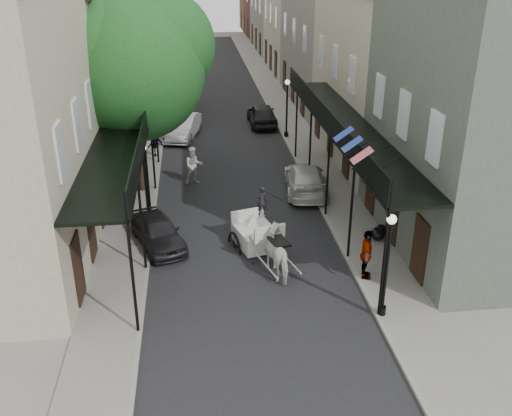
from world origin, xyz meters
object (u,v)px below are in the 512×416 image
object	(u,v)px
pedestrian_walking	(194,166)
car_right_far	(262,115)
car_left_near	(158,231)
car_left_mid	(183,127)
tree_far	(155,35)
tree_near	(142,62)
car_right_near	(305,179)
carriage	(252,218)
pedestrian_sidewalk_right	(366,255)
lamppost_right_near	(387,264)
car_left_far	(171,106)
lamppost_left	(146,183)
pedestrian_sidewalk_left	(155,143)
horse	(280,253)
lamppost_right_far	(287,107)

from	to	relation	value
pedestrian_walking	car_right_far	distance (m)	11.49
car_left_near	car_left_mid	bearing A→B (deg)	66.25
tree_far	pedestrian_walking	world-z (taller)	tree_far
car_left_mid	car_right_far	distance (m)	5.98
tree_near	car_right_near	xyz separation A→B (m)	(7.80, -1.18, -5.79)
carriage	pedestrian_walking	size ratio (longest dim) A/B	1.47
pedestrian_walking	pedestrian_sidewalk_right	xyz separation A→B (m)	(6.20, -10.41, 0.08)
lamppost_right_near	car_left_far	world-z (taller)	lamppost_right_near
lamppost_left	car_left_mid	size ratio (longest dim) A/B	0.81
pedestrian_sidewalk_left	car_right_far	bearing A→B (deg)	-171.51
car_left_near	car_right_near	distance (m)	8.77
horse	car_right_far	size ratio (longest dim) A/B	0.47
pedestrian_sidewalk_right	car_left_mid	xyz separation A→B (m)	(-6.80, 18.43, -0.33)
car_left_near	car_right_near	bearing A→B (deg)	14.89
tree_far	pedestrian_sidewalk_left	world-z (taller)	tree_far
pedestrian_sidewalk_left	car_left_far	size ratio (longest dim) A/B	0.29
pedestrian_walking	tree_far	bearing A→B (deg)	88.93
pedestrian_sidewalk_left	carriage	bearing A→B (deg)	79.94
lamppost_right_near	car_left_near	distance (m)	9.86
pedestrian_sidewalk_left	tree_near	bearing A→B (deg)	58.05
car_left_near	tree_near	bearing A→B (deg)	75.64
tree_near	car_right_far	distance (m)	14.27
carriage	lamppost_left	bearing A→B (deg)	137.76
car_left_near	car_left_far	bearing A→B (deg)	69.72
car_left_far	car_right_near	distance (m)	16.93
lamppost_right_near	car_right_far	bearing A→B (deg)	92.99
horse	pedestrian_sidewalk_left	distance (m)	14.91
car_right_near	car_left_mid	bearing A→B (deg)	-51.12
tree_far	pedestrian_sidewalk_right	size ratio (longest dim) A/B	4.45
tree_far	lamppost_right_far	distance (m)	11.05
lamppost_right_near	car_left_far	xyz separation A→B (m)	(-7.56, 26.39, -1.30)
pedestrian_walking	lamppost_right_far	bearing A→B (deg)	39.26
car_left_near	car_right_far	xyz separation A→B (m)	(6.49, 17.17, 0.10)
horse	pedestrian_walking	world-z (taller)	pedestrian_walking
carriage	pedestrian_sidewalk_right	xyz separation A→B (m)	(3.86, -3.47, -0.06)
tree_far	tree_near	bearing A→B (deg)	-89.81
car_right_far	car_left_mid	bearing A→B (deg)	22.92
pedestrian_sidewalk_left	car_left_far	xyz separation A→B (m)	(0.74, 9.28, -0.16)
tree_far	lamppost_left	size ratio (longest dim) A/B	2.32
pedestrian_walking	car_right_far	bearing A→B (deg)	54.23
car_left_near	car_right_near	xyz separation A→B (m)	(7.20, 5.00, 0.03)
tree_near	lamppost_left	xyz separation A→B (m)	(0.10, -4.18, -4.44)
pedestrian_sidewalk_left	car_left_mid	world-z (taller)	pedestrian_sidewalk_left
lamppost_left	car_left_far	bearing A→B (deg)	88.00
pedestrian_sidewalk_left	car_right_far	distance (m)	9.32
pedestrian_walking	car_left_far	size ratio (longest dim) A/B	0.37
lamppost_left	horse	bearing A→B (deg)	-42.73
tree_near	car_right_near	distance (m)	9.78
pedestrian_walking	car_right_near	xyz separation A→B (m)	(5.60, -1.77, -0.30)
pedestrian_walking	car_right_near	distance (m)	5.88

